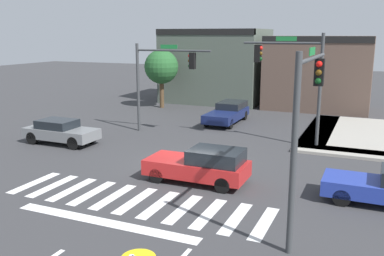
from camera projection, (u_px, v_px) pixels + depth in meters
The scene contains 11 objects.
ground_plane at pixel (186, 167), 19.68m from camera, with size 120.00×120.00×0.00m, color #353538.
crosswalk_near at pixel (136, 201), 15.65m from camera, with size 10.11×2.68×0.01m.
curb_corner_northeast at pixel (384, 138), 24.80m from camera, with size 10.00×10.60×0.15m.
storefront_row at pixel (253, 68), 36.80m from camera, with size 17.50×6.66×6.46m.
traffic_signal_northwest at pixel (162, 72), 25.58m from camera, with size 4.94×0.32×5.47m.
traffic_signal_northeast at pixel (293, 70), 22.65m from camera, with size 4.29×0.32×6.08m.
traffic_signal_southeast at pixel (307, 104), 12.84m from camera, with size 0.32×5.25×5.62m.
car_navy at pixel (228, 112), 29.41m from camera, with size 1.87×4.79×1.34m.
car_red at pixel (202, 165), 17.45m from camera, with size 4.23×1.82×1.47m.
car_gray at pixel (60, 131), 23.69m from camera, with size 4.18×1.73×1.35m.
roadside_tree at pixel (161, 67), 34.80m from camera, with size 2.79×2.79×4.80m.
Camera 1 is at (7.77, -17.15, 6.01)m, focal length 39.65 mm.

